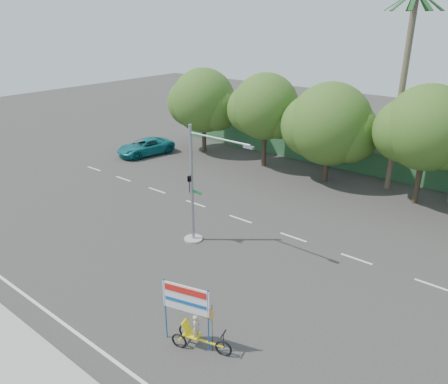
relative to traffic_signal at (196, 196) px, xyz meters
The scene contains 12 objects.
ground 5.40m from the traffic_signal, 61.13° to the right, with size 120.00×120.00×0.00m, color #33302D.
sidewalk_near 12.04m from the traffic_signal, 79.17° to the right, with size 50.00×2.40×0.12m, color gray.
fence 17.76m from the traffic_signal, 82.85° to the left, with size 38.00×0.08×2.00m, color #336B3D.
building_left 23.38m from the traffic_signal, 109.52° to the left, with size 12.00×8.00×4.00m, color #BAA994.
tree_far_left 18.45m from the traffic_signal, 130.22° to the left, with size 7.14×6.00×7.96m.
tree_left 14.99m from the traffic_signal, 109.08° to the left, with size 6.66×5.60×8.07m.
tree_center 14.15m from the traffic_signal, 85.33° to the left, with size 7.62×6.40×7.85m.
tree_right 16.38m from the traffic_signal, 59.83° to the left, with size 6.90×5.80×8.36m.
palm_short 17.56m from the traffic_signal, 69.84° to the left, with size 3.73×3.79×14.45m.
traffic_signal is the anchor object (origin of this frame).
trike_billboard 8.97m from the traffic_signal, 48.53° to the right, with size 2.89×1.14×2.93m.
pickup_truck 18.33m from the traffic_signal, 147.95° to the left, with size 2.52×5.46×1.52m, color #106D73.
Camera 1 is at (13.45, -12.75, 12.49)m, focal length 35.00 mm.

